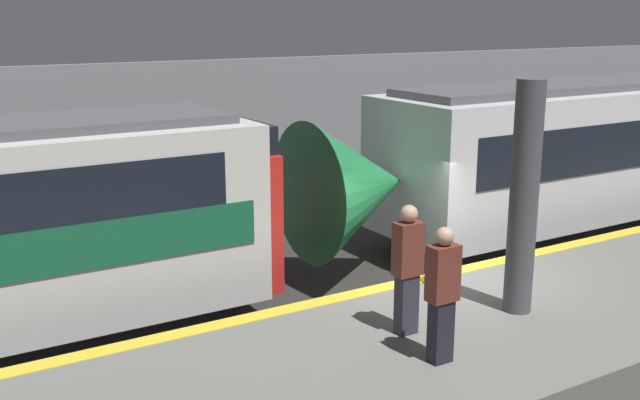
% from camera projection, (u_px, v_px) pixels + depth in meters
% --- Properties ---
extents(ground_plane, '(120.00, 120.00, 0.00)m').
position_uv_depth(ground_plane, '(437.00, 322.00, 12.88)').
color(ground_plane, '#282623').
extents(platform, '(40.00, 3.95, 0.93)m').
position_uv_depth(platform, '(524.00, 338.00, 11.13)').
color(platform, slate).
rests_on(platform, ground).
extents(station_rear_barrier, '(50.00, 0.15, 4.14)m').
position_uv_depth(station_rear_barrier, '(256.00, 145.00, 18.10)').
color(station_rear_barrier, gray).
rests_on(station_rear_barrier, ground).
extents(support_pillar_near, '(0.41, 0.41, 3.38)m').
position_uv_depth(support_pillar_near, '(524.00, 199.00, 10.60)').
color(support_pillar_near, '#47474C').
rests_on(support_pillar_near, platform).
extents(person_waiting, '(0.38, 0.24, 1.80)m').
position_uv_depth(person_waiting, '(408.00, 266.00, 9.99)').
color(person_waiting, '#2D2D38').
rests_on(person_waiting, platform).
extents(person_walking, '(0.38, 0.24, 1.75)m').
position_uv_depth(person_walking, '(442.00, 291.00, 9.16)').
color(person_walking, black).
rests_on(person_walking, platform).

